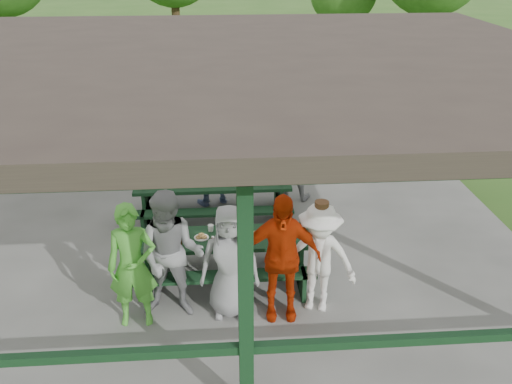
{
  "coord_description": "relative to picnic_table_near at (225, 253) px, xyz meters",
  "views": [
    {
      "loc": [
        -0.23,
        -8.22,
        4.91
      ],
      "look_at": [
        0.36,
        -0.3,
        1.15
      ],
      "focal_mm": 38.0,
      "sensor_mm": 36.0,
      "label": 1
    }
  ],
  "objects": [
    {
      "name": "contestant_grey_mid",
      "position": [
        0.06,
        -0.81,
        0.35
      ],
      "size": [
        0.85,
        0.6,
        1.66
      ],
      "primitive_type": "imported",
      "rotation": [
        0.0,
        0.0,
        -0.09
      ],
      "color": "gray",
      "rests_on": "concrete_slab"
    },
    {
      "name": "contestant_white_fedora",
      "position": [
        1.28,
        -0.79,
        0.34
      ],
      "size": [
        1.19,
        0.92,
        1.68
      ],
      "rotation": [
        0.0,
        0.0,
        -0.34
      ],
      "color": "white",
      "rests_on": "concrete_slab"
    },
    {
      "name": "pavilion_structure",
      "position": [
        0.18,
        1.2,
        2.59
      ],
      "size": [
        10.6,
        8.6,
        3.24
      ],
      "color": "black",
      "rests_on": "concrete_slab"
    },
    {
      "name": "spectator_lblue",
      "position": [
        -0.18,
        2.71,
        0.33
      ],
      "size": [
        1.56,
        0.96,
        1.6
      ],
      "primitive_type": "imported",
      "rotation": [
        0.0,
        0.0,
        3.5
      ],
      "color": "#7D93C2",
      "rests_on": "concrete_slab"
    },
    {
      "name": "pickup_truck",
      "position": [
        1.3,
        9.87,
        0.23
      ],
      "size": [
        6.12,
        3.56,
        1.6
      ],
      "primitive_type": "imported",
      "rotation": [
        0.0,
        0.0,
        1.73
      ],
      "color": "silver",
      "rests_on": "ground"
    },
    {
      "name": "contestant_grey_left",
      "position": [
        -0.72,
        -0.77,
        0.46
      ],
      "size": [
        0.99,
        0.81,
        1.87
      ],
      "primitive_type": "imported",
      "rotation": [
        0.0,
        0.0,
        -0.12
      ],
      "color": "gray",
      "rests_on": "concrete_slab"
    },
    {
      "name": "farm_trailer",
      "position": [
        -1.96,
        9.38,
        0.1
      ],
      "size": [
        3.87,
        2.6,
        1.37
      ],
      "rotation": [
        0.0,
        0.0,
        -0.41
      ],
      "color": "navy",
      "rests_on": "ground"
    },
    {
      "name": "spectator_grey",
      "position": [
        1.39,
        2.84,
        0.36
      ],
      "size": [
        0.95,
        0.83,
        1.66
      ],
      "primitive_type": "imported",
      "rotation": [
        0.0,
        0.0,
        2.87
      ],
      "color": "gray",
      "rests_on": "concrete_slab"
    },
    {
      "name": "picnic_table_far",
      "position": [
        -0.16,
        2.0,
        0.01
      ],
      "size": [
        2.82,
        1.39,
        0.75
      ],
      "color": "black",
      "rests_on": "concrete_slab"
    },
    {
      "name": "concrete_slab",
      "position": [
        0.18,
        1.2,
        -0.53
      ],
      "size": [
        10.0,
        8.0,
        0.1
      ],
      "primitive_type": "cube",
      "color": "#62625D",
      "rests_on": "ground"
    },
    {
      "name": "picnic_table_near",
      "position": [
        0.0,
        0.0,
        0.0
      ],
      "size": [
        2.6,
        1.39,
        0.75
      ],
      "color": "black",
      "rests_on": "concrete_slab"
    },
    {
      "name": "contestant_red",
      "position": [
        0.74,
        -0.9,
        0.45
      ],
      "size": [
        1.11,
        0.52,
        1.85
      ],
      "primitive_type": "imported",
      "rotation": [
        0.0,
        0.0,
        -0.07
      ],
      "color": "#AC2505",
      "rests_on": "concrete_slab"
    },
    {
      "name": "ground",
      "position": [
        0.18,
        1.2,
        -0.58
      ],
      "size": [
        90.0,
        90.0,
        0.0
      ],
      "primitive_type": "plane",
      "color": "#2E581B",
      "rests_on": "ground"
    },
    {
      "name": "table_setting",
      "position": [
        0.13,
        0.02,
        0.31
      ],
      "size": [
        2.44,
        0.45,
        0.1
      ],
      "color": "white",
      "rests_on": "picnic_table_near"
    },
    {
      "name": "spectator_blue",
      "position": [
        -1.13,
        3.45,
        0.36
      ],
      "size": [
        0.67,
        0.5,
        1.67
      ],
      "primitive_type": "imported",
      "rotation": [
        0.0,
        0.0,
        3.31
      ],
      "color": "#3C5C9E",
      "rests_on": "concrete_slab"
    },
    {
      "name": "contestant_green",
      "position": [
        -1.22,
        -0.92,
        0.41
      ],
      "size": [
        0.66,
        0.44,
        1.78
      ],
      "primitive_type": "imported",
      "rotation": [
        0.0,
        0.0,
        0.03
      ],
      "color": "green",
      "rests_on": "concrete_slab"
    }
  ]
}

